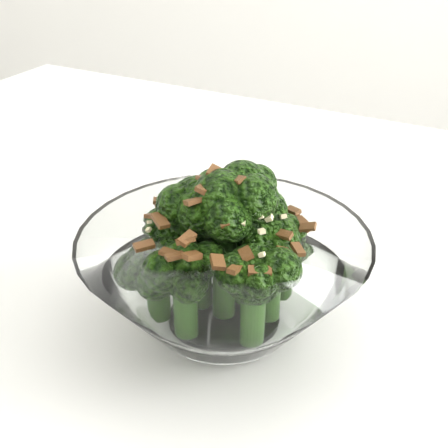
# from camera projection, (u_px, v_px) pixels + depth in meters

# --- Properties ---
(table) EXTENTS (1.41, 1.18, 0.75)m
(table) POSITION_uv_depth(u_px,v_px,m) (255.00, 319.00, 0.58)
(table) COLOR white
(table) RESTS_ON ground
(broccoli_dish) EXTENTS (0.21, 0.21, 0.13)m
(broccoli_dish) POSITION_uv_depth(u_px,v_px,m) (224.00, 270.00, 0.45)
(broccoli_dish) COLOR white
(broccoli_dish) RESTS_ON table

